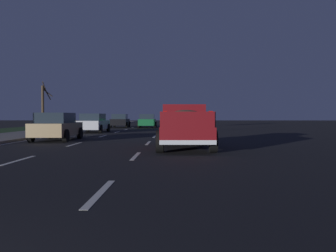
{
  "coord_description": "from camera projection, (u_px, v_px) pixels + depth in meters",
  "views": [
    {
      "loc": [
        -1.81,
        -3.1,
        1.4
      ],
      "look_at": [
        13.56,
        -2.8,
        0.94
      ],
      "focal_mm": 38.68,
      "sensor_mm": 36.0,
      "label": 1
    }
  ],
  "objects": [
    {
      "name": "lane_markings",
      "position": [
        107.0,
        131.0,
        32.38
      ],
      "size": [
        108.98,
        7.04,
        0.01
      ],
      "color": "silver",
      "rests_on": "ground"
    },
    {
      "name": "bare_tree_far",
      "position": [
        43.0,
        105.0,
        38.67
      ],
      "size": [
        1.26,
        0.98,
        5.03
      ],
      "color": "#423323",
      "rests_on": "ground"
    },
    {
      "name": "sedan_tan",
      "position": [
        57.0,
        126.0,
        20.09
      ],
      "size": [
        4.43,
        2.07,
        1.54
      ],
      "color": "#9E845B",
      "rests_on": "ground"
    },
    {
      "name": "sidewalk_shoulder",
      "position": [
        44.0,
        132.0,
        29.03
      ],
      "size": [
        108.0,
        4.0,
        0.12
      ],
      "primitive_type": "cube",
      "color": "slate",
      "rests_on": "ground"
    },
    {
      "name": "sedan_silver",
      "position": [
        94.0,
        123.0,
        29.6
      ],
      "size": [
        4.43,
        2.08,
        1.54
      ],
      "color": "#B2B5BA",
      "rests_on": "ground"
    },
    {
      "name": "pickup_truck",
      "position": [
        184.0,
        125.0,
        15.36
      ],
      "size": [
        5.46,
        2.35,
        1.87
      ],
      "color": "maroon",
      "rests_on": "ground"
    },
    {
      "name": "sedan_green",
      "position": [
        147.0,
        121.0,
        40.85
      ],
      "size": [
        4.45,
        2.1,
        1.54
      ],
      "color": "#14592D",
      "rests_on": "ground"
    },
    {
      "name": "ground",
      "position": [
        136.0,
        133.0,
        28.89
      ],
      "size": [
        144.0,
        144.0,
        0.0
      ],
      "primitive_type": "plane",
      "color": "black"
    },
    {
      "name": "sedan_black",
      "position": [
        120.0,
        121.0,
        41.82
      ],
      "size": [
        4.45,
        2.1,
        1.54
      ],
      "color": "black",
      "rests_on": "ground"
    }
  ]
}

